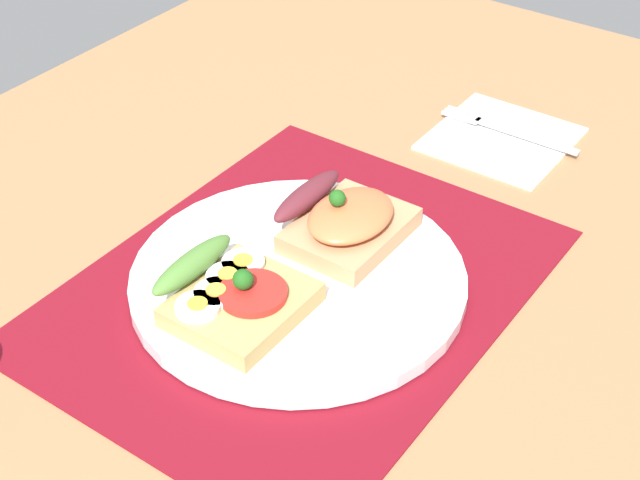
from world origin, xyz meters
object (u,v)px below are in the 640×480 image
(napkin, at_px, (501,137))
(sandwich_egg_tomato, at_px, (232,295))
(sandwich_salmon, at_px, (344,220))
(plate, at_px, (298,280))
(fork, at_px, (505,129))

(napkin, bearing_deg, sandwich_egg_tomato, 172.79)
(sandwich_salmon, bearing_deg, plate, 177.62)
(sandwich_egg_tomato, height_order, sandwich_salmon, sandwich_salmon)
(plate, distance_m, sandwich_egg_tomato, 0.07)
(sandwich_salmon, relative_size, napkin, 0.78)
(sandwich_egg_tomato, bearing_deg, plate, -14.80)
(sandwich_salmon, bearing_deg, sandwich_egg_tomato, 171.28)
(napkin, bearing_deg, plate, 174.40)
(napkin, distance_m, fork, 0.01)
(sandwich_egg_tomato, xyz_separation_m, napkin, (0.36, -0.05, -0.03))
(sandwich_salmon, height_order, napkin, sandwich_salmon)
(plate, xyz_separation_m, fork, (0.31, -0.03, -0.00))
(plate, height_order, napkin, plate)
(plate, xyz_separation_m, sandwich_egg_tomato, (-0.06, 0.02, 0.02))
(plate, relative_size, sandwich_salmon, 2.59)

